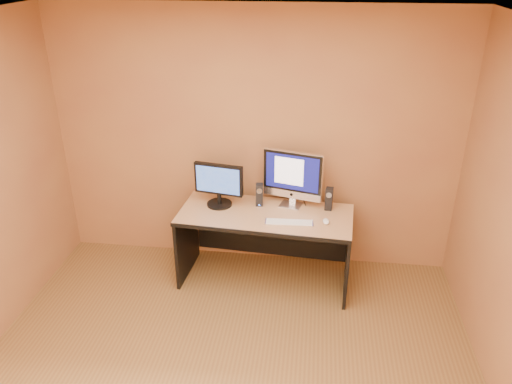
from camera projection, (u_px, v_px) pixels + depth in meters
walls at (213, 251)px, 3.12m from camera, size 4.00×4.00×2.60m
ceiling at (204, 36)px, 2.55m from camera, size 4.00×4.00×0.00m
desk at (265, 248)px, 4.88m from camera, size 1.68×0.83×0.76m
imac at (292, 179)px, 4.74m from camera, size 0.62×0.35×0.56m
second_monitor at (219, 185)px, 4.78m from camera, size 0.52×0.33×0.43m
speaker_left at (259, 195)px, 4.83m from camera, size 0.08×0.08×0.22m
speaker_right at (329, 199)px, 4.75m from camera, size 0.08×0.08×0.22m
keyboard at (289, 222)px, 4.54m from camera, size 0.44×0.14×0.02m
mouse at (326, 221)px, 4.54m from camera, size 0.07×0.11×0.04m
cable_a at (304, 200)px, 4.96m from camera, size 0.06×0.22×0.01m
cable_b at (290, 200)px, 4.97m from camera, size 0.12×0.15×0.01m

